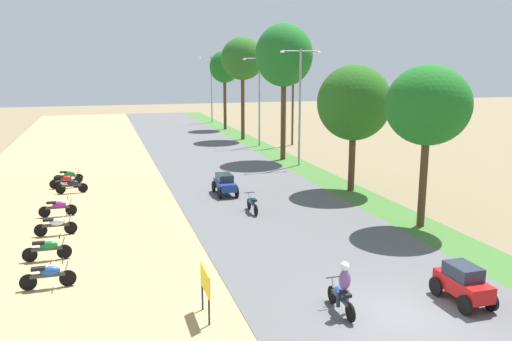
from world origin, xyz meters
TOP-DOWN VIEW (x-y plane):
  - ground_plane at (0.00, 0.00)m, footprint 180.00×180.00m
  - road_strip at (0.00, 0.00)m, footprint 9.00×140.00m
  - parked_motorbike_nearest at (-10.19, 5.06)m, footprint 1.80×0.54m
  - parked_motorbike_second at (-10.46, 7.79)m, footprint 1.80×0.54m
  - parked_motorbike_third at (-10.37, 10.89)m, footprint 1.80×0.54m
  - parked_motorbike_fourth at (-10.49, 13.96)m, footprint 1.80×0.54m
  - parked_motorbike_fifth at (-10.05, 18.79)m, footprint 1.80×0.54m
  - parked_motorbike_sixth at (-10.51, 20.27)m, footprint 1.80×0.54m
  - parked_motorbike_seventh at (-10.38, 21.70)m, footprint 1.80×0.54m
  - street_signboard at (-5.57, 1.54)m, footprint 0.06×1.30m
  - median_tree_nearest at (5.73, 7.46)m, footprint 3.76×3.76m
  - median_tree_second at (5.85, 14.74)m, footprint 4.26×4.26m
  - median_tree_third at (5.49, 25.80)m, footprint 4.42×4.42m
  - median_tree_fourth at (5.46, 37.79)m, footprint 4.22×4.22m
  - median_tree_fifth at (5.71, 46.59)m, footprint 3.43×3.43m
  - streetlamp_near at (5.80, 23.12)m, footprint 3.16×0.20m
  - streetlamp_mid at (5.80, 33.22)m, footprint 3.16×0.20m
  - streetlamp_far at (5.80, 54.44)m, footprint 3.16×0.20m
  - utility_pole_near at (9.01, 33.07)m, footprint 1.80×0.20m
  - car_hatchback_red at (2.30, 0.15)m, footprint 1.04×2.00m
  - car_sedan_blue at (-1.61, 15.84)m, footprint 1.10×2.26m
  - motorbike_foreground_rider at (-1.62, 0.58)m, footprint 0.54×1.80m
  - motorbike_ahead_second at (-1.14, 11.84)m, footprint 0.54×1.80m

SIDE VIEW (x-z plane):
  - ground_plane at x=0.00m, z-range 0.00..0.00m
  - road_strip at x=0.00m, z-range 0.00..0.08m
  - parked_motorbike_nearest at x=-10.19m, z-range 0.08..1.02m
  - parked_motorbike_second at x=-10.46m, z-range 0.08..1.02m
  - parked_motorbike_third at x=-10.37m, z-range 0.08..1.02m
  - parked_motorbike_fourth at x=-10.49m, z-range 0.08..1.02m
  - parked_motorbike_fifth at x=-10.05m, z-range 0.08..1.02m
  - parked_motorbike_sixth at x=-10.51m, z-range 0.08..1.02m
  - parked_motorbike_seventh at x=-10.38m, z-range 0.08..1.02m
  - motorbike_ahead_second at x=-1.14m, z-range 0.10..1.04m
  - car_sedan_blue at x=-1.61m, z-range 0.15..1.34m
  - car_hatchback_red at x=2.30m, z-range 0.13..1.36m
  - motorbike_foreground_rider at x=-1.62m, z-range 0.03..1.69m
  - street_signboard at x=-5.57m, z-range 0.36..1.86m
  - streetlamp_mid at x=5.80m, z-range 0.66..8.75m
  - streetlamp_far at x=5.80m, z-range 0.66..9.15m
  - streetlamp_near at x=5.80m, z-range 0.66..9.16m
  - utility_pole_near at x=9.01m, z-range 0.19..9.81m
  - median_tree_second at x=5.85m, z-range 1.55..8.95m
  - median_tree_nearest at x=5.73m, z-range 1.92..9.31m
  - median_tree_fifth at x=5.71m, z-range 2.68..11.70m
  - median_tree_fourth at x=5.46m, z-range 2.96..13.07m
  - median_tree_third at x=5.49m, z-range 2.86..13.37m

